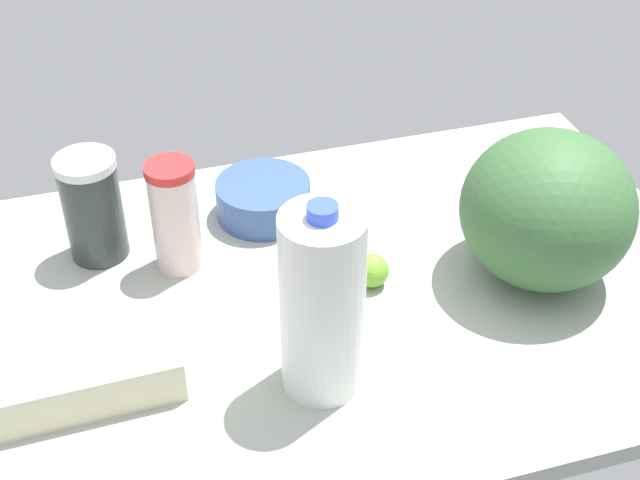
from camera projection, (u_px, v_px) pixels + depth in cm
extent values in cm
cube|color=#A1A79C|center=(320.00, 301.00, 132.03)|extent=(120.00, 76.00, 3.00)
cylinder|color=white|center=(322.00, 305.00, 109.51)|extent=(10.65, 10.65, 26.38)
cylinder|color=blue|center=(323.00, 212.00, 100.88)|extent=(3.73, 3.73, 1.80)
cylinder|color=#2C3432|center=(93.00, 211.00, 133.99)|extent=(8.84, 8.84, 15.82)
cylinder|color=silver|center=(84.00, 163.00, 128.71)|extent=(9.11, 9.11, 1.40)
cube|color=beige|center=(52.00, 384.00, 112.64)|extent=(32.69, 11.35, 6.34)
ellipsoid|color=#376135|center=(547.00, 210.00, 128.10)|extent=(25.20, 25.20, 23.13)
cylinder|color=beige|center=(175.00, 220.00, 131.55)|extent=(7.09, 7.09, 16.55)
cylinder|color=red|center=(169.00, 169.00, 126.05)|extent=(7.30, 7.30, 1.40)
cylinder|color=#37528C|center=(263.00, 199.00, 144.97)|extent=(15.40, 15.40, 6.11)
sphere|color=#66B735|center=(321.00, 296.00, 126.38)|extent=(5.79, 5.79, 5.79)
sphere|color=#69A930|center=(371.00, 269.00, 131.59)|extent=(5.11, 5.11, 5.11)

